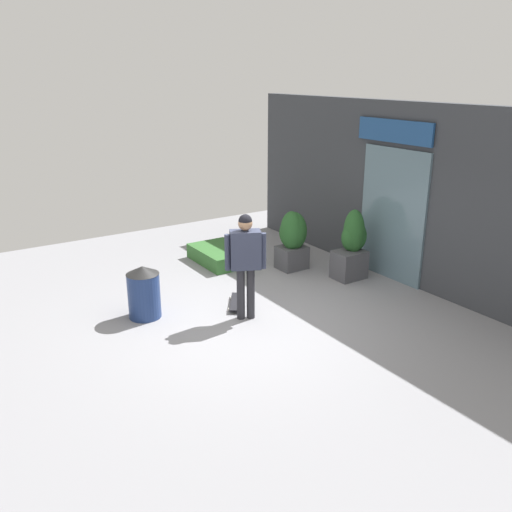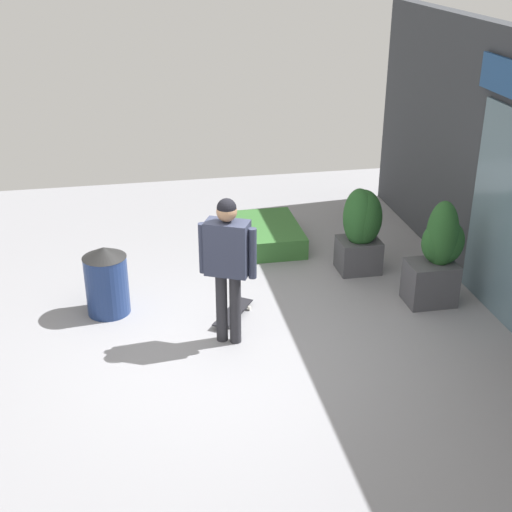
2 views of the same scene
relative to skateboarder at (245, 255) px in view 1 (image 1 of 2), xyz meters
name	(u,v)px [view 1 (image 1 of 2)]	position (x,y,z in m)	size (l,w,h in m)	color
ground_plane	(251,323)	(0.21, -0.04, -1.07)	(12.00, 12.00, 0.00)	gray
building_facade	(411,196)	(0.20, 3.45, 0.57)	(9.00, 0.31, 3.31)	#383A3F
skateboarder	(245,255)	(0.00, 0.00, 0.00)	(0.44, 0.60, 1.74)	#28282D
skateboard	(236,302)	(-0.52, 0.13, -1.01)	(0.74, 0.59, 0.08)	black
planter_box_left	(352,245)	(-0.46, 2.70, -0.42)	(0.48, 0.70, 1.35)	#47474C
planter_box_right	(292,236)	(-1.50, 2.04, -0.40)	(0.62, 0.56, 1.20)	#47474C
trash_bin	(144,292)	(-0.94, -1.35, -0.63)	(0.53, 0.53, 0.88)	navy
hedge_ledge	(220,255)	(-2.61, 1.00, -0.92)	(1.34, 0.90, 0.31)	#33662D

